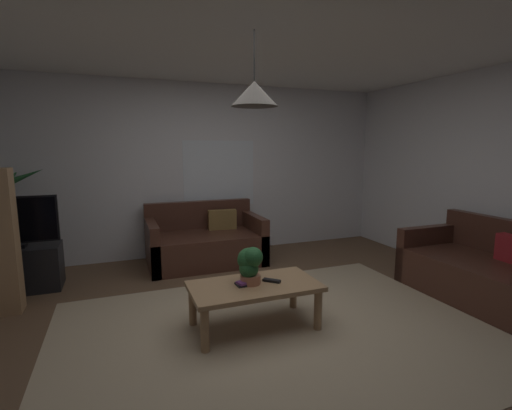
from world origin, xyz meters
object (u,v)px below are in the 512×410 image
couch_under_window (205,244)px  book_on_table_1 (246,282)px  book_on_table_0 (245,284)px  pendant_lamp (254,94)px  potted_plant_on_table (250,263)px  potted_palm_corner (6,230)px  remote_on_table_0 (272,281)px  couch_right_side (482,273)px  coffee_table (254,291)px  tv_stand (17,269)px  tv (11,222)px

couch_under_window → book_on_table_1: 1.98m
book_on_table_0 → pendant_lamp: bearing=-6.1°
potted_plant_on_table → potted_palm_corner: (-2.30, 2.14, 0.03)m
couch_under_window → book_on_table_0: (-0.11, -1.97, 0.14)m
remote_on_table_0 → potted_plant_on_table: bearing=-56.2°
couch_right_side → book_on_table_0: size_ratio=9.94×
pendant_lamp → book_on_table_1: bearing=176.0°
coffee_table → tv_stand: bearing=141.3°
potted_palm_corner → potted_plant_on_table: bearing=-42.8°
remote_on_table_0 → book_on_table_1: bearing=-48.8°
coffee_table → remote_on_table_0: remote_on_table_0 is taller
book_on_table_1 → potted_plant_on_table: size_ratio=0.47×
couch_right_side → coffee_table: (-2.49, 0.24, 0.07)m
remote_on_table_0 → tv_stand: 2.92m
book_on_table_1 → tv_stand: (-2.09, 1.73, -0.18)m
book_on_table_0 → potted_palm_corner: 3.12m
book_on_table_1 → remote_on_table_0: (0.24, -0.01, -0.02)m
book_on_table_0 → tv: tv is taller
book_on_table_0 → potted_plant_on_table: potted_plant_on_table is taller
couch_right_side → remote_on_table_0: size_ratio=9.29×
couch_under_window → tv: bearing=-173.1°
pendant_lamp → remote_on_table_0: bearing=-1.7°
tv → tv_stand: bearing=90.0°
couch_under_window → potted_palm_corner: potted_palm_corner is taller
tv_stand → pendant_lamp: size_ratio=1.52×
coffee_table → remote_on_table_0: bearing=-1.7°
potted_palm_corner → pendant_lamp: bearing=-42.8°
couch_right_side → pendant_lamp: (-2.49, 0.24, 1.75)m
couch_right_side → pendant_lamp: bearing=-95.6°
tv_stand → potted_palm_corner: 0.59m
remote_on_table_0 → coffee_table: bearing=-48.0°
remote_on_table_0 → couch_right_side: bearing=127.8°
couch_right_side → tv: bearing=-112.8°
tv_stand → tv: size_ratio=0.98×
potted_palm_corner → pendant_lamp: (2.33, -2.16, 1.40)m
tv_stand → tv: tv is taller
book_on_table_0 → tv_stand: size_ratio=0.17×
potted_plant_on_table → tv_stand: potted_plant_on_table is taller
couch_under_window → pendant_lamp: 2.64m
tv → pendant_lamp: bearing=-38.3°
book_on_table_1 → tv_stand: 2.72m
couch_right_side → book_on_table_1: bearing=-95.6°
potted_plant_on_table → potted_palm_corner: size_ratio=0.23×
couch_under_window → potted_plant_on_table: couch_under_window is taller
couch_under_window → couch_right_side: bearing=-42.0°
couch_under_window → book_on_table_0: couch_under_window is taller
tv → pendant_lamp: size_ratio=1.56×
coffee_table → potted_plant_on_table: 0.25m
couch_right_side → book_on_table_0: bearing=-95.6°
coffee_table → tv: 2.80m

